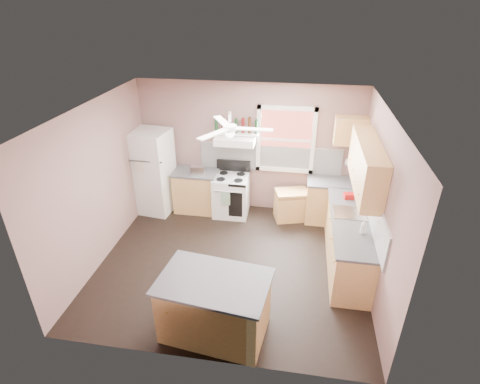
% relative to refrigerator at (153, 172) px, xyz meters
% --- Properties ---
extents(floor, '(4.50, 4.50, 0.00)m').
position_rel_refrigerator_xyz_m(floor, '(1.95, -1.57, -0.89)').
color(floor, black).
rests_on(floor, ground).
extents(ceiling, '(4.50, 4.50, 0.00)m').
position_rel_refrigerator_xyz_m(ceiling, '(1.95, -1.57, 1.81)').
color(ceiling, white).
rests_on(ceiling, ground).
extents(wall_back, '(4.50, 0.05, 2.70)m').
position_rel_refrigerator_xyz_m(wall_back, '(1.95, 0.46, 0.46)').
color(wall_back, '#82605B').
rests_on(wall_back, ground).
extents(wall_right, '(0.05, 4.00, 2.70)m').
position_rel_refrigerator_xyz_m(wall_right, '(4.22, -1.57, 0.46)').
color(wall_right, '#82605B').
rests_on(wall_right, ground).
extents(wall_left, '(0.05, 4.00, 2.70)m').
position_rel_refrigerator_xyz_m(wall_left, '(-0.33, -1.57, 0.46)').
color(wall_left, '#82605B').
rests_on(wall_left, ground).
extents(backsplash_back, '(2.90, 0.03, 0.55)m').
position_rel_refrigerator_xyz_m(backsplash_back, '(2.40, 0.42, 0.29)').
color(backsplash_back, white).
rests_on(backsplash_back, wall_back).
extents(backsplash_right, '(0.03, 2.60, 0.55)m').
position_rel_refrigerator_xyz_m(backsplash_right, '(4.18, -1.27, 0.29)').
color(backsplash_right, white).
rests_on(backsplash_right, wall_right).
extents(window_view, '(1.00, 0.02, 1.20)m').
position_rel_refrigerator_xyz_m(window_view, '(2.70, 0.42, 0.71)').
color(window_view, maroon).
rests_on(window_view, wall_back).
extents(window_frame, '(1.16, 0.07, 1.36)m').
position_rel_refrigerator_xyz_m(window_frame, '(2.70, 0.39, 0.71)').
color(window_frame, white).
rests_on(window_frame, wall_back).
extents(refrigerator, '(0.83, 0.81, 1.77)m').
position_rel_refrigerator_xyz_m(refrigerator, '(0.00, 0.00, 0.00)').
color(refrigerator, white).
rests_on(refrigerator, floor).
extents(base_cabinet_left, '(0.90, 0.60, 0.86)m').
position_rel_refrigerator_xyz_m(base_cabinet_left, '(0.89, 0.13, -0.46)').
color(base_cabinet_left, '#B5884B').
rests_on(base_cabinet_left, floor).
extents(counter_left, '(0.92, 0.62, 0.04)m').
position_rel_refrigerator_xyz_m(counter_left, '(0.89, 0.13, -0.01)').
color(counter_left, '#454547').
rests_on(counter_left, base_cabinet_left).
extents(toaster, '(0.30, 0.20, 0.18)m').
position_rel_refrigerator_xyz_m(toaster, '(0.98, 0.01, 0.10)').
color(toaster, silver).
rests_on(toaster, counter_left).
extents(stove, '(0.71, 0.64, 0.86)m').
position_rel_refrigerator_xyz_m(stove, '(1.65, 0.07, -0.46)').
color(stove, white).
rests_on(stove, floor).
extents(range_hood, '(0.78, 0.50, 0.14)m').
position_rel_refrigerator_xyz_m(range_hood, '(1.72, 0.18, 0.73)').
color(range_hood, white).
rests_on(range_hood, wall_back).
extents(bottle_shelf, '(0.90, 0.26, 0.03)m').
position_rel_refrigerator_xyz_m(bottle_shelf, '(1.72, 0.30, 0.83)').
color(bottle_shelf, white).
rests_on(bottle_shelf, range_hood).
extents(cart, '(0.73, 0.58, 0.64)m').
position_rel_refrigerator_xyz_m(cart, '(2.90, 0.06, -0.56)').
color(cart, '#B5884B').
rests_on(cart, floor).
extents(base_cabinet_corner, '(1.00, 0.60, 0.86)m').
position_rel_refrigerator_xyz_m(base_cabinet_corner, '(3.70, 0.13, -0.46)').
color(base_cabinet_corner, '#B5884B').
rests_on(base_cabinet_corner, floor).
extents(base_cabinet_right, '(0.60, 2.20, 0.86)m').
position_rel_refrigerator_xyz_m(base_cabinet_right, '(3.90, -1.27, -0.46)').
color(base_cabinet_right, '#B5884B').
rests_on(base_cabinet_right, floor).
extents(counter_corner, '(1.02, 0.62, 0.04)m').
position_rel_refrigerator_xyz_m(counter_corner, '(3.70, 0.13, -0.01)').
color(counter_corner, '#454547').
rests_on(counter_corner, base_cabinet_corner).
extents(counter_right, '(0.62, 2.22, 0.04)m').
position_rel_refrigerator_xyz_m(counter_right, '(3.89, -1.27, -0.01)').
color(counter_right, '#454547').
rests_on(counter_right, base_cabinet_right).
extents(sink, '(0.55, 0.45, 0.03)m').
position_rel_refrigerator_xyz_m(sink, '(3.89, -1.07, 0.01)').
color(sink, silver).
rests_on(sink, counter_right).
extents(faucet, '(0.03, 0.03, 0.14)m').
position_rel_refrigerator_xyz_m(faucet, '(4.05, -1.07, 0.08)').
color(faucet, silver).
rests_on(faucet, sink).
extents(upper_cabinet_right, '(0.33, 1.80, 0.76)m').
position_rel_refrigerator_xyz_m(upper_cabinet_right, '(4.03, -1.07, 0.89)').
color(upper_cabinet_right, '#B5884B').
rests_on(upper_cabinet_right, wall_right).
extents(upper_cabinet_corner, '(0.60, 0.33, 0.52)m').
position_rel_refrigerator_xyz_m(upper_cabinet_corner, '(3.90, 0.26, 1.01)').
color(upper_cabinet_corner, '#B5884B').
rests_on(upper_cabinet_corner, wall_back).
extents(paper_towel, '(0.26, 0.12, 0.12)m').
position_rel_refrigerator_xyz_m(paper_towel, '(4.02, 0.29, 0.36)').
color(paper_towel, white).
rests_on(paper_towel, wall_back).
extents(island, '(1.46, 1.02, 0.86)m').
position_rel_refrigerator_xyz_m(island, '(1.99, -3.07, -0.46)').
color(island, '#B5884B').
rests_on(island, floor).
extents(island_top, '(1.55, 1.11, 0.04)m').
position_rel_refrigerator_xyz_m(island_top, '(1.99, -3.07, -0.01)').
color(island_top, '#454547').
rests_on(island_top, island).
extents(ceiling_fan_hub, '(0.20, 0.20, 0.08)m').
position_rel_refrigerator_xyz_m(ceiling_fan_hub, '(1.95, -1.57, 1.56)').
color(ceiling_fan_hub, white).
rests_on(ceiling_fan_hub, ceiling).
extents(soap_bottle, '(0.13, 0.13, 0.24)m').
position_rel_refrigerator_xyz_m(soap_bottle, '(4.03, -1.65, 0.14)').
color(soap_bottle, silver).
rests_on(soap_bottle, counter_right).
extents(red_caddy, '(0.20, 0.15, 0.10)m').
position_rel_refrigerator_xyz_m(red_caddy, '(3.92, -0.55, 0.06)').
color(red_caddy, '#B9100F').
rests_on(red_caddy, counter_right).
extents(wine_bottles, '(0.86, 0.06, 0.31)m').
position_rel_refrigerator_xyz_m(wine_bottles, '(1.72, 0.30, 0.99)').
color(wine_bottles, '#143819').
rests_on(wine_bottles, bottle_shelf).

